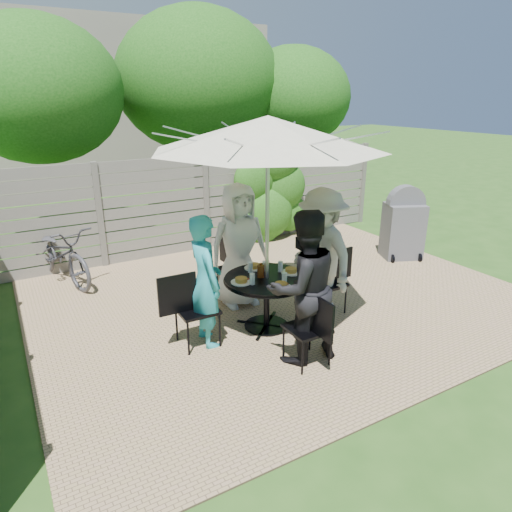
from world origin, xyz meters
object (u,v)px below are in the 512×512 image
person_back (239,246)px  person_left (205,281)px  glass_front (284,278)px  glass_right (280,266)px  plate_back (254,267)px  syrup_jug (261,271)px  chair_back (235,281)px  coffee_cup (266,266)px  umbrella (268,133)px  chair_right (327,295)px  bicycle (60,254)px  plate_right (291,271)px  person_right (321,254)px  glass_back (250,267)px  person_front (303,288)px  chair_front (307,343)px  plate_left (241,281)px  plate_front (281,286)px  glass_left (252,279)px  bbq_grill (403,226)px  chair_left (196,324)px  patio_table (267,293)px

person_back → person_left: (-0.87, -0.79, -0.08)m
glass_front → glass_right: bearing=64.3°
person_left → glass_front: bearing=-105.5°
plate_back → syrup_jug: bearing=-103.7°
chair_back → coffee_cup: chair_back is taller
umbrella → chair_right: bearing=-2.7°
bicycle → plate_back: bearing=-69.7°
person_left → plate_right: person_left is taller
person_right → plate_back: size_ratio=6.87×
glass_back → bicycle: size_ratio=0.08×
person_front → bicycle: 4.34m
person_right → plate_back: bearing=-113.4°
person_back → syrup_jug: bearing=-94.4°
chair_front → syrup_jug: chair_front is taller
plate_left → bicycle: (-1.71, 2.97, -0.25)m
plate_front → glass_left: glass_left is taller
chair_front → plate_back: (0.06, 1.32, 0.46)m
chair_back → glass_right: chair_back is taller
glass_back → syrup_jug: syrup_jug is taller
syrup_jug → bbq_grill: bbq_grill is taller
chair_right → person_right: person_right is taller
chair_left → chair_right: 1.93m
patio_table → plate_left: 0.43m
person_front → umbrella: bearing=-90.0°
plate_right → coffee_cup: (-0.25, 0.23, 0.04)m
plate_right → glass_right: 0.15m
plate_front → coffee_cup: coffee_cup is taller
umbrella → bbq_grill: (3.58, 1.06, -1.86)m
glass_back → plate_left: bearing=-137.2°
umbrella → chair_left: (-0.97, 0.05, -2.20)m
patio_table → chair_back: (0.05, 0.97, -0.20)m
chair_front → chair_back: bearing=-2.6°
person_left → glass_right: (1.09, 0.05, -0.04)m
chair_back → person_right: size_ratio=0.55×
glass_back → person_right: bearing=-18.3°
plate_right → glass_front: 0.37m
plate_back → plate_left: size_ratio=1.00×
person_left → plate_front: person_left is taller
umbrella → chair_front: 2.42m
plate_left → bbq_grill: bbq_grill is taller
chair_left → syrup_jug: (0.91, 0.01, 0.50)m
chair_back → chair_left: bearing=-49.5°
umbrella → glass_left: size_ratio=20.71×
chair_back → glass_left: 1.20m
plate_back → plate_left: (-0.38, -0.34, 0.00)m
chair_front → plate_right: (0.41, 0.95, 0.46)m
chair_front → glass_back: chair_front is taller
glass_back → person_front: bearing=-87.3°
syrup_jug → bbq_grill: 3.78m
person_left → plate_right: 1.19m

